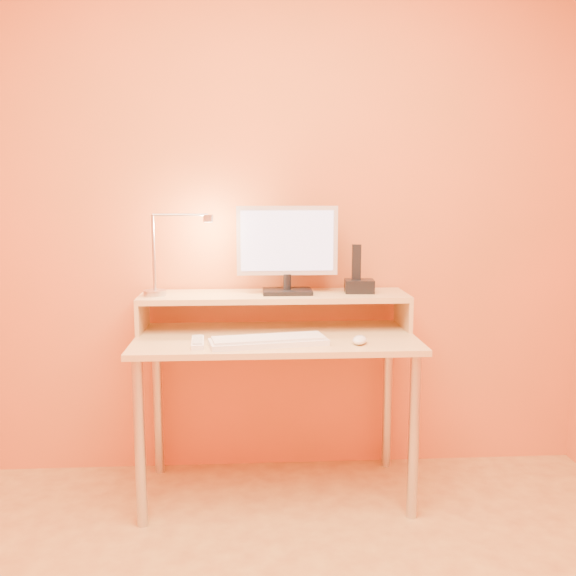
{
  "coord_description": "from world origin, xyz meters",
  "views": [
    {
      "loc": [
        -0.11,
        -1.5,
        1.33
      ],
      "look_at": [
        0.05,
        1.13,
        0.94
      ],
      "focal_mm": 39.68,
      "sensor_mm": 36.0,
      "label": 1
    }
  ],
  "objects": [
    {
      "name": "monitor_neck",
      "position": [
        0.06,
        1.33,
        0.93
      ],
      "size": [
        0.04,
        0.04,
        0.07
      ],
      "primitive_type": "cylinder",
      "color": "black",
      "rests_on": "monitor_foot"
    },
    {
      "name": "shelf_riser_left",
      "position": [
        -0.59,
        1.33,
        0.79
      ],
      "size": [
        0.02,
        0.3,
        0.14
      ],
      "primitive_type": "cube",
      "color": "tan",
      "rests_on": "desk_lower"
    },
    {
      "name": "lamp_post",
      "position": [
        -0.53,
        1.3,
        1.07
      ],
      "size": [
        0.01,
        0.01,
        0.33
      ],
      "primitive_type": "cylinder",
      "color": "#B9B9BE",
      "rests_on": "lamp_base"
    },
    {
      "name": "monitor_screen",
      "position": [
        0.06,
        1.32,
        1.12
      ],
      "size": [
        0.41,
        0.01,
        0.27
      ],
      "primitive_type": "cube",
      "rotation": [
        0.0,
        0.0,
        0.01
      ],
      "color": "#B9BDEC",
      "rests_on": "monitor_panel"
    },
    {
      "name": "phone_dock",
      "position": [
        0.39,
        1.33,
        0.91
      ],
      "size": [
        0.14,
        0.11,
        0.06
      ],
      "primitive_type": "cube",
      "rotation": [
        0.0,
        0.0,
        -0.07
      ],
      "color": "black",
      "rests_on": "desk_shelf"
    },
    {
      "name": "mouse",
      "position": [
        0.34,
        1.01,
        0.74
      ],
      "size": [
        0.09,
        0.11,
        0.03
      ],
      "primitive_type": "ellipsoid",
      "rotation": [
        0.0,
        0.0,
        -0.3
      ],
      "color": "white",
      "rests_on": "desk_lower"
    },
    {
      "name": "desk_lower",
      "position": [
        0.0,
        1.18,
        0.71
      ],
      "size": [
        1.2,
        0.6,
        0.02
      ],
      "primitive_type": "cube",
      "color": "tan",
      "rests_on": "floor"
    },
    {
      "name": "shelf_riser_right",
      "position": [
        0.59,
        1.33,
        0.79
      ],
      "size": [
        0.02,
        0.3,
        0.14
      ],
      "primitive_type": "cube",
      "color": "tan",
      "rests_on": "desk_lower"
    },
    {
      "name": "lamp_bulb",
      "position": [
        -0.29,
        1.3,
        1.2
      ],
      "size": [
        0.03,
        0.03,
        0.0
      ],
      "primitive_type": "cylinder",
      "color": "#FFEAC6",
      "rests_on": "lamp_head"
    },
    {
      "name": "monitor_foot",
      "position": [
        0.06,
        1.33,
        0.89
      ],
      "size": [
        0.22,
        0.16,
        0.02
      ],
      "primitive_type": "cube",
      "color": "black",
      "rests_on": "desk_shelf"
    },
    {
      "name": "desk_leg_br",
      "position": [
        0.55,
        1.43,
        0.35
      ],
      "size": [
        0.04,
        0.04,
        0.69
      ],
      "primitive_type": "cylinder",
      "color": "#B9B9BE",
      "rests_on": "floor"
    },
    {
      "name": "desk_leg_fr",
      "position": [
        0.55,
        0.93,
        0.35
      ],
      "size": [
        0.04,
        0.04,
        0.69
      ],
      "primitive_type": "cylinder",
      "color": "#B9B9BE",
      "rests_on": "floor"
    },
    {
      "name": "remote_control",
      "position": [
        -0.32,
        1.04,
        0.73
      ],
      "size": [
        0.06,
        0.19,
        0.02
      ],
      "primitive_type": "cube",
      "rotation": [
        0.0,
        0.0,
        0.06
      ],
      "color": "white",
      "rests_on": "desk_lower"
    },
    {
      "name": "lamp_arm",
      "position": [
        -0.41,
        1.3,
        1.24
      ],
      "size": [
        0.24,
        0.01,
        0.01
      ],
      "primitive_type": "cylinder",
      "rotation": [
        0.0,
        1.57,
        0.0
      ],
      "color": "#B9B9BE",
      "rests_on": "lamp_post"
    },
    {
      "name": "lamp_base",
      "position": [
        -0.53,
        1.3,
        0.89
      ],
      "size": [
        0.1,
        0.1,
        0.02
      ],
      "primitive_type": "cylinder",
      "color": "#B9B9BE",
      "rests_on": "desk_shelf"
    },
    {
      "name": "desk_shelf",
      "position": [
        0.0,
        1.33,
        0.87
      ],
      "size": [
        1.2,
        0.3,
        0.02
      ],
      "primitive_type": "cube",
      "color": "tan",
      "rests_on": "desk_lower"
    },
    {
      "name": "keyboard",
      "position": [
        -0.04,
        1.02,
        0.73
      ],
      "size": [
        0.5,
        0.23,
        0.02
      ],
      "primitive_type": "cube",
      "rotation": [
        0.0,
        0.0,
        0.17
      ],
      "color": "white",
      "rests_on": "desk_lower"
    },
    {
      "name": "wall_back",
      "position": [
        0.0,
        1.5,
        1.25
      ],
      "size": [
        3.0,
        0.04,
        2.5
      ],
      "primitive_type": "cube",
      "color": "orange",
      "rests_on": "floor"
    },
    {
      "name": "phone_led",
      "position": [
        0.43,
        1.28,
        0.91
      ],
      "size": [
        0.01,
        0.0,
        0.04
      ],
      "primitive_type": "cube",
      "color": "#1D6EFF",
      "rests_on": "phone_dock"
    },
    {
      "name": "phone_handset",
      "position": [
        0.37,
        1.33,
        1.02
      ],
      "size": [
        0.04,
        0.03,
        0.16
      ],
      "primitive_type": "cube",
      "rotation": [
        0.0,
        0.0,
        -0.07
      ],
      "color": "black",
      "rests_on": "phone_dock"
    },
    {
      "name": "lamp_head",
      "position": [
        -0.29,
        1.3,
        1.22
      ],
      "size": [
        0.04,
        0.04,
        0.03
      ],
      "primitive_type": "cylinder",
      "color": "#B9B9BE",
      "rests_on": "lamp_arm"
    },
    {
      "name": "monitor_back",
      "position": [
        0.06,
        1.36,
        1.12
      ],
      "size": [
        0.41,
        0.01,
        0.26
      ],
      "primitive_type": "cube",
      "rotation": [
        0.0,
        0.0,
        0.01
      ],
      "color": "black",
      "rests_on": "monitor_panel"
    },
    {
      "name": "desk_leg_bl",
      "position": [
        -0.55,
        1.43,
        0.35
      ],
      "size": [
        0.04,
        0.04,
        0.69
      ],
      "primitive_type": "cylinder",
      "color": "#B9B9BE",
      "rests_on": "floor"
    },
    {
      "name": "desk_leg_fl",
      "position": [
        -0.55,
        0.93,
        0.35
      ],
      "size": [
        0.04,
        0.04,
        0.69
      ],
      "primitive_type": "cylinder",
      "color": "#B9B9BE",
      "rests_on": "floor"
    },
    {
      "name": "monitor_panel",
      "position": [
        0.06,
        1.34,
        1.12
      ],
      "size": [
        0.45,
        0.04,
        0.31
      ],
      "primitive_type": "cube",
      "rotation": [
        0.0,
        0.0,
        0.01
      ],
      "color": "silver",
      "rests_on": "monitor_neck"
    }
  ]
}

